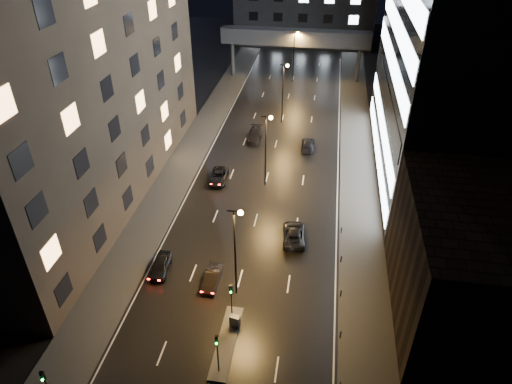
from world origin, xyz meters
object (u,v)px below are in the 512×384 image
(car_away_a, at_px, (161,265))
(car_away_c, at_px, (219,176))
(car_away_d, at_px, (255,135))
(utility_cabinet, at_px, (235,321))
(car_away_b, at_px, (212,278))
(car_toward_a, at_px, (294,234))
(car_toward_b, at_px, (308,144))

(car_away_a, height_order, car_away_c, car_away_a)
(car_away_a, xyz_separation_m, car_away_d, (4.91, 31.19, 0.04))
(car_away_d, height_order, utility_cabinet, car_away_d)
(car_away_b, xyz_separation_m, car_toward_a, (7.54, 8.19, 0.05))
(car_toward_a, bearing_deg, car_away_c, -49.51)
(car_toward_a, xyz_separation_m, car_toward_b, (0.13, 22.21, -0.04))
(car_away_a, bearing_deg, car_away_d, 75.87)
(car_toward_a, distance_m, utility_cabinet, 13.95)
(car_away_a, height_order, car_toward_b, car_away_a)
(utility_cabinet, bearing_deg, car_toward_a, 84.49)
(car_away_a, bearing_deg, car_away_b, -13.63)
(car_away_b, bearing_deg, car_toward_a, 48.08)
(car_away_c, distance_m, car_toward_b, 16.08)
(car_away_a, relative_size, car_toward_b, 0.88)
(car_toward_a, height_order, utility_cabinet, car_toward_a)
(utility_cabinet, bearing_deg, car_away_b, 135.24)
(car_away_b, relative_size, car_toward_a, 0.78)
(car_away_a, relative_size, car_away_b, 1.02)
(car_toward_a, relative_size, car_toward_b, 1.10)
(car_away_d, relative_size, utility_cabinet, 4.23)
(car_away_a, relative_size, car_away_c, 0.87)
(car_away_b, relative_size, car_toward_b, 0.86)
(car_away_d, xyz_separation_m, utility_cabinet, (4.18, -37.16, 0.01))
(car_away_d, relative_size, car_toward_b, 1.08)
(car_away_c, relative_size, utility_cabinet, 3.94)
(utility_cabinet, bearing_deg, car_away_d, 108.25)
(car_away_b, relative_size, car_away_d, 0.80)
(car_away_c, height_order, car_toward_b, car_toward_b)
(car_away_c, bearing_deg, car_toward_a, -47.05)
(car_away_b, height_order, utility_cabinet, utility_cabinet)
(car_toward_b, height_order, utility_cabinet, car_toward_b)
(car_away_c, distance_m, car_away_d, 13.30)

